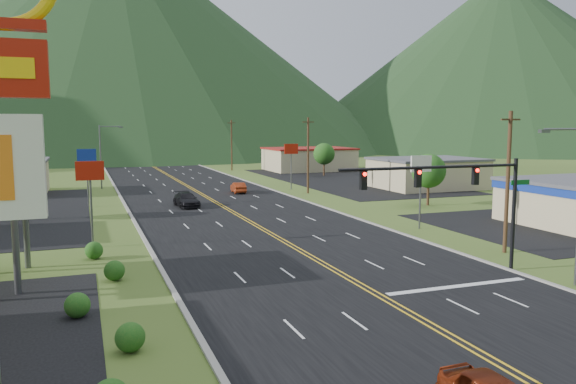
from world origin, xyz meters
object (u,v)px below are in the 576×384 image
object	(u,v)px
car_dark_mid	(186,200)
car_red_far	(238,188)
streetlight_west	(103,152)
traffic_signal	(461,188)

from	to	relation	value
car_dark_mid	car_red_far	bearing A→B (deg)	46.17
streetlight_west	car_dark_mid	world-z (taller)	streetlight_west
streetlight_west	car_red_far	bearing A→B (deg)	-34.80
streetlight_west	car_dark_mid	bearing A→B (deg)	-70.27
streetlight_west	car_red_far	distance (m)	20.69
streetlight_west	car_dark_mid	distance (m)	23.68
traffic_signal	car_red_far	world-z (taller)	traffic_signal
streetlight_west	car_red_far	size ratio (longest dim) A/B	2.14
traffic_signal	car_dark_mid	size ratio (longest dim) A/B	2.50
traffic_signal	car_red_far	xyz separation A→B (m)	(-1.58, 44.48, -4.64)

